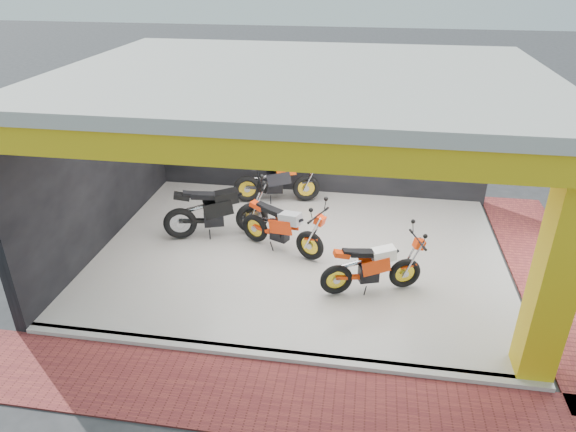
% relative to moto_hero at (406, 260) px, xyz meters
% --- Properties ---
extents(ground, '(80.00, 80.00, 0.00)m').
position_rel_moto_hero_xyz_m(ground, '(-2.01, -1.02, -0.69)').
color(ground, '#2D2D30').
rests_on(ground, ground).
extents(showroom_floor, '(8.00, 6.00, 0.10)m').
position_rel_moto_hero_xyz_m(showroom_floor, '(-2.01, 0.98, -0.64)').
color(showroom_floor, white).
rests_on(showroom_floor, ground).
extents(showroom_ceiling, '(8.40, 6.40, 0.20)m').
position_rel_moto_hero_xyz_m(showroom_ceiling, '(-2.01, 0.98, 2.91)').
color(showroom_ceiling, beige).
rests_on(showroom_ceiling, corner_column).
extents(back_wall, '(8.20, 0.20, 3.50)m').
position_rel_moto_hero_xyz_m(back_wall, '(-2.01, 4.08, 1.06)').
color(back_wall, black).
rests_on(back_wall, ground).
extents(left_wall, '(0.20, 6.20, 3.50)m').
position_rel_moto_hero_xyz_m(left_wall, '(-6.11, 0.98, 1.06)').
color(left_wall, black).
rests_on(left_wall, ground).
extents(corner_column, '(0.50, 0.50, 3.50)m').
position_rel_moto_hero_xyz_m(corner_column, '(1.74, -1.77, 1.06)').
color(corner_column, yellow).
rests_on(corner_column, ground).
extents(header_beam_front, '(8.40, 0.30, 0.40)m').
position_rel_moto_hero_xyz_m(header_beam_front, '(-2.01, -2.02, 2.61)').
color(header_beam_front, yellow).
rests_on(header_beam_front, corner_column).
extents(header_beam_right, '(0.30, 6.40, 0.40)m').
position_rel_moto_hero_xyz_m(header_beam_right, '(1.99, 0.98, 2.61)').
color(header_beam_right, yellow).
rests_on(header_beam_right, corner_column).
extents(floor_kerb, '(8.00, 0.20, 0.10)m').
position_rel_moto_hero_xyz_m(floor_kerb, '(-2.01, -2.04, -0.64)').
color(floor_kerb, white).
rests_on(floor_kerb, ground).
extents(paver_front, '(9.00, 1.40, 0.03)m').
position_rel_moto_hero_xyz_m(paver_front, '(-2.01, -2.82, -0.67)').
color(paver_front, '#943530').
rests_on(paver_front, ground).
extents(paver_right, '(1.40, 7.00, 0.03)m').
position_rel_moto_hero_xyz_m(paver_right, '(2.79, 0.98, -0.67)').
color(paver_right, '#943530').
rests_on(paver_right, ground).
extents(moto_hero, '(2.06, 1.29, 1.18)m').
position_rel_moto_hero_xyz_m(moto_hero, '(0.00, 0.00, 0.00)').
color(moto_hero, '#EB3909').
rests_on(moto_hero, showroom_floor).
extents(moto_row_a, '(2.16, 1.50, 1.24)m').
position_rel_moto_hero_xyz_m(moto_row_a, '(-1.78, 0.68, 0.03)').
color(moto_row_a, '#F5350A').
rests_on(moto_row_a, showroom_floor).
extents(moto_row_b, '(2.47, 1.56, 1.42)m').
position_rel_moto_hero_xyz_m(moto_row_b, '(-3.13, 1.57, 0.12)').
color(moto_row_b, black).
rests_on(moto_row_b, showroom_floor).
extents(moto_row_c, '(2.30, 1.21, 1.34)m').
position_rel_moto_hero_xyz_m(moto_row_c, '(-2.19, 3.35, 0.08)').
color(moto_row_c, black).
rests_on(moto_row_c, showroom_floor).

